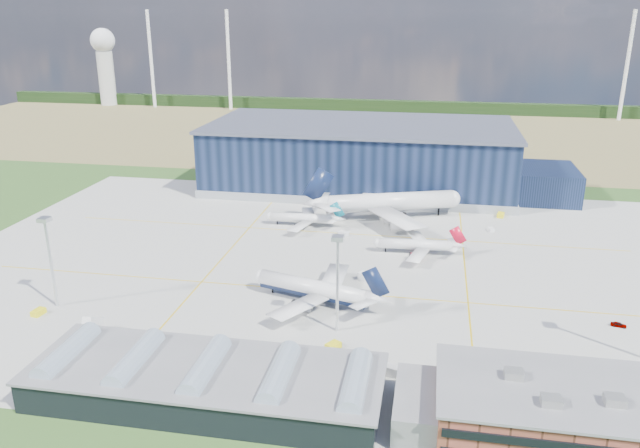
{
  "coord_description": "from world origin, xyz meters",
  "views": [
    {
      "loc": [
        29.05,
        -155.02,
        69.02
      ],
      "look_at": [
        -2.73,
        17.85,
        8.82
      ],
      "focal_mm": 35.0,
      "sensor_mm": 36.0,
      "label": 1
    }
  ],
  "objects_px": {
    "ops_building": "(574,414)",
    "car_a": "(619,325)",
    "gse_van_b": "(367,278)",
    "hangar": "(367,159)",
    "car_b": "(531,392)",
    "gse_tug_a": "(38,312)",
    "light_mast_center": "(338,268)",
    "airliner_navy": "(313,280)",
    "gse_cart_a": "(491,230)",
    "airliner_red": "(415,240)",
    "airliner_widebody": "(390,193)",
    "gse_cart_b": "(344,234)",
    "airliner_regional": "(302,213)",
    "gse_tug_c": "(501,215)",
    "light_mast_west": "(49,248)",
    "gse_tug_b": "(333,346)",
    "gse_van_c": "(389,370)",
    "airstair": "(93,329)"
  },
  "relations": [
    {
      "from": "airliner_widebody",
      "to": "gse_van_b",
      "type": "height_order",
      "value": "airliner_widebody"
    },
    {
      "from": "gse_cart_b",
      "to": "gse_van_c",
      "type": "xyz_separation_m",
      "value": [
        20.77,
        -79.15,
        0.37
      ]
    },
    {
      "from": "ops_building",
      "to": "airliner_widebody",
      "type": "xyz_separation_m",
      "value": [
        -39.58,
        113.6,
        4.58
      ]
    },
    {
      "from": "light_mast_center",
      "to": "airliner_red",
      "type": "height_order",
      "value": "light_mast_center"
    },
    {
      "from": "airliner_widebody",
      "to": "light_mast_center",
      "type": "bearing_deg",
      "value": -113.29
    },
    {
      "from": "airliner_regional",
      "to": "car_b",
      "type": "distance_m",
      "value": 108.42
    },
    {
      "from": "airliner_widebody",
      "to": "airliner_regional",
      "type": "height_order",
      "value": "airliner_widebody"
    },
    {
      "from": "hangar",
      "to": "gse_van_b",
      "type": "distance_m",
      "value": 97.73
    },
    {
      "from": "gse_van_c",
      "to": "car_a",
      "type": "bearing_deg",
      "value": -43.68
    },
    {
      "from": "gse_tug_b",
      "to": "gse_tug_c",
      "type": "height_order",
      "value": "gse_tug_c"
    },
    {
      "from": "gse_van_b",
      "to": "gse_tug_c",
      "type": "bearing_deg",
      "value": -0.78
    },
    {
      "from": "ops_building",
      "to": "gse_tug_a",
      "type": "xyz_separation_m",
      "value": [
        -116.6,
        24.8,
        -4.1
      ]
    },
    {
      "from": "hangar",
      "to": "airliner_navy",
      "type": "xyz_separation_m",
      "value": [
        -0.93,
        -111.34,
        -5.48
      ]
    },
    {
      "from": "airliner_red",
      "to": "gse_van_c",
      "type": "distance_m",
      "value": 67.34
    },
    {
      "from": "airliner_red",
      "to": "airliner_regional",
      "type": "bearing_deg",
      "value": -27.92
    },
    {
      "from": "airliner_red",
      "to": "car_a",
      "type": "relative_size",
      "value": 8.09
    },
    {
      "from": "light_mast_center",
      "to": "car_a",
      "type": "height_order",
      "value": "light_mast_center"
    },
    {
      "from": "gse_van_b",
      "to": "hangar",
      "type": "bearing_deg",
      "value": 37.97
    },
    {
      "from": "gse_cart_a",
      "to": "airliner_regional",
      "type": "bearing_deg",
      "value": 166.82
    },
    {
      "from": "gse_cart_a",
      "to": "gse_cart_b",
      "type": "xyz_separation_m",
      "value": [
        -47.33,
        -12.95,
        0.1
      ]
    },
    {
      "from": "light_mast_center",
      "to": "car_a",
      "type": "distance_m",
      "value": 66.7
    },
    {
      "from": "gse_van_b",
      "to": "gse_tug_a",
      "type": "bearing_deg",
      "value": 145.44
    },
    {
      "from": "airliner_regional",
      "to": "car_a",
      "type": "height_order",
      "value": "airliner_regional"
    },
    {
      "from": "light_mast_center",
      "to": "gse_van_b",
      "type": "bearing_deg",
      "value": 82.41
    },
    {
      "from": "ops_building",
      "to": "light_mast_west",
      "type": "height_order",
      "value": "light_mast_west"
    },
    {
      "from": "light_mast_center",
      "to": "gse_cart_a",
      "type": "bearing_deg",
      "value": 62.53
    },
    {
      "from": "gse_cart_b",
      "to": "car_a",
      "type": "height_order",
      "value": "gse_cart_b"
    },
    {
      "from": "light_mast_west",
      "to": "gse_tug_b",
      "type": "relative_size",
      "value": 7.12
    },
    {
      "from": "airliner_widebody",
      "to": "gse_cart_a",
      "type": "distance_m",
      "value": 36.04
    },
    {
      "from": "light_mast_west",
      "to": "gse_tug_b",
      "type": "height_order",
      "value": "light_mast_west"
    },
    {
      "from": "gse_cart_b",
      "to": "airliner_red",
      "type": "bearing_deg",
      "value": -84.36
    },
    {
      "from": "car_a",
      "to": "ops_building",
      "type": "bearing_deg",
      "value": 169.35
    },
    {
      "from": "airliner_regional",
      "to": "gse_cart_b",
      "type": "bearing_deg",
      "value": 155.36
    },
    {
      "from": "hangar",
      "to": "car_b",
      "type": "distance_m",
      "value": 150.86
    },
    {
      "from": "gse_van_b",
      "to": "gse_tug_c",
      "type": "height_order",
      "value": "gse_van_b"
    },
    {
      "from": "airliner_navy",
      "to": "airliner_red",
      "type": "xyz_separation_m",
      "value": [
        23.7,
        37.73,
        -1.58
      ]
    },
    {
      "from": "gse_tug_c",
      "to": "airliner_widebody",
      "type": "bearing_deg",
      "value": -154.86
    },
    {
      "from": "airliner_regional",
      "to": "gse_tug_c",
      "type": "distance_m",
      "value": 70.66
    },
    {
      "from": "gse_tug_a",
      "to": "light_mast_center",
      "type": "bearing_deg",
      "value": 11.11
    },
    {
      "from": "hangar",
      "to": "gse_tug_a",
      "type": "height_order",
      "value": "hangar"
    },
    {
      "from": "ops_building",
      "to": "gse_cart_b",
      "type": "height_order",
      "value": "ops_building"
    },
    {
      "from": "ops_building",
      "to": "gse_tug_a",
      "type": "height_order",
      "value": "ops_building"
    },
    {
      "from": "gse_van_b",
      "to": "gse_cart_b",
      "type": "bearing_deg",
      "value": 49.78
    },
    {
      "from": "gse_tug_a",
      "to": "car_b",
      "type": "distance_m",
      "value": 112.51
    },
    {
      "from": "hangar",
      "to": "airstair",
      "type": "relative_size",
      "value": 26.67
    },
    {
      "from": "light_mast_west",
      "to": "car_b",
      "type": "relative_size",
      "value": 6.02
    },
    {
      "from": "ops_building",
      "to": "car_a",
      "type": "bearing_deg",
      "value": 66.89
    },
    {
      "from": "airliner_navy",
      "to": "gse_van_b",
      "type": "relative_size",
      "value": 7.5
    },
    {
      "from": "ops_building",
      "to": "gse_cart_a",
      "type": "xyz_separation_m",
      "value": [
        -5.45,
        106.1,
        -4.21
      ]
    },
    {
      "from": "gse_van_b",
      "to": "gse_tug_c",
      "type": "distance_m",
      "value": 75.39
    }
  ]
}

